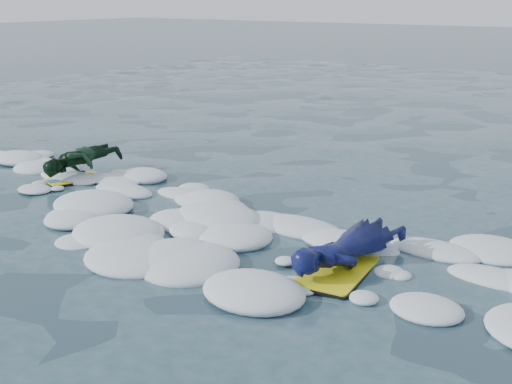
% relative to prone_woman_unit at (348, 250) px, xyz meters
% --- Properties ---
extents(ground, '(120.00, 120.00, 0.00)m').
position_rel_prone_woman_unit_xyz_m(ground, '(-1.72, -0.67, -0.23)').
color(ground, '#1B3942').
rests_on(ground, ground).
extents(foam_band, '(12.00, 3.10, 0.30)m').
position_rel_prone_woman_unit_xyz_m(foam_band, '(-1.72, 0.36, -0.23)').
color(foam_band, white).
rests_on(foam_band, ground).
extents(prone_woman_unit, '(0.91, 1.79, 0.45)m').
position_rel_prone_woman_unit_xyz_m(prone_woman_unit, '(0.00, 0.00, 0.00)').
color(prone_woman_unit, black).
rests_on(prone_woman_unit, ground).
extents(prone_child_unit, '(0.80, 1.41, 0.53)m').
position_rel_prone_woman_unit_xyz_m(prone_child_unit, '(-5.21, 0.81, 0.04)').
color(prone_child_unit, black).
rests_on(prone_child_unit, ground).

